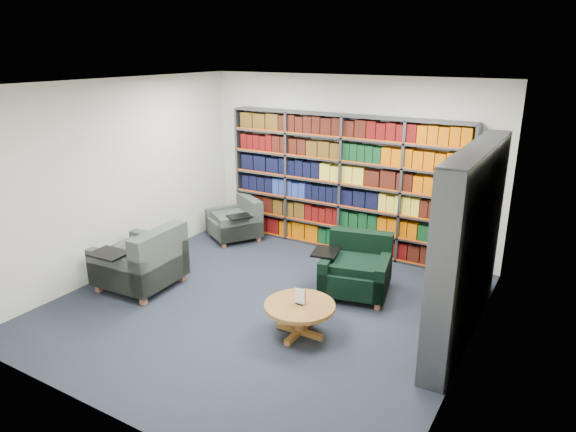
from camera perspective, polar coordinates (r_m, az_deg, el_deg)
The scene contains 7 objects.
room_shell at distance 6.26m, azimuth -2.78°, elevation 1.57°, with size 5.02×5.02×2.82m.
bookshelf_back at distance 8.33m, azimuth 6.09°, elevation 3.53°, with size 4.00×0.28×2.20m.
bookshelf_right at distance 6.07m, azimuth 19.46°, elevation -3.06°, with size 0.28×2.50×2.20m.
chair_teal_left at distance 9.02m, azimuth -5.57°, elevation -0.69°, with size 1.07×1.07×0.71m.
chair_green_right at distance 7.08m, azimuth 7.65°, elevation -5.91°, with size 1.12×1.03×0.79m.
chair_teal_front at distance 7.37m, azimuth -15.65°, elevation -5.13°, with size 1.03×1.18×0.89m.
coffee_table at distance 6.01m, azimuth 1.31°, elevation -10.43°, with size 0.82×0.82×0.58m.
Camera 1 is at (3.30, -5.02, 3.18)m, focal length 32.00 mm.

